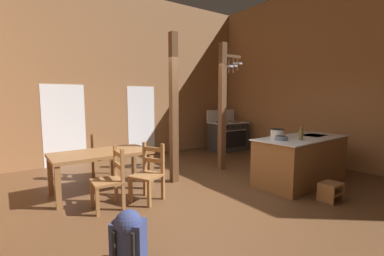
{
  "coord_description": "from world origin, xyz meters",
  "views": [
    {
      "loc": [
        -2.82,
        -3.53,
        1.7
      ],
      "look_at": [
        0.05,
        0.61,
        1.13
      ],
      "focal_mm": 24.64,
      "sensor_mm": 36.0,
      "label": 1
    }
  ],
  "objects_px": {
    "ladderback_chair_near_window": "(110,180)",
    "mixing_bowl_on_counter": "(281,138)",
    "stove_range": "(227,136)",
    "kitchen_island": "(301,160)",
    "stockpot_on_counter": "(277,133)",
    "dining_table": "(101,157)",
    "backpack": "(129,237)",
    "ladderback_chair_by_post": "(99,156)",
    "ladderback_chair_at_table_end": "(149,174)",
    "step_stool": "(331,190)",
    "bottle_tall_on_counter": "(301,134)"
  },
  "relations": [
    {
      "from": "ladderback_chair_near_window",
      "to": "ladderback_chair_at_table_end",
      "type": "bearing_deg",
      "value": -3.61
    },
    {
      "from": "dining_table",
      "to": "mixing_bowl_on_counter",
      "type": "distance_m",
      "value": 3.33
    },
    {
      "from": "stockpot_on_counter",
      "to": "dining_table",
      "type": "bearing_deg",
      "value": 154.79
    },
    {
      "from": "stove_range",
      "to": "stockpot_on_counter",
      "type": "distance_m",
      "value": 3.4
    },
    {
      "from": "ladderback_chair_near_window",
      "to": "ladderback_chair_by_post",
      "type": "xyz_separation_m",
      "value": [
        0.32,
        1.77,
        0.0
      ]
    },
    {
      "from": "dining_table",
      "to": "ladderback_chair_at_table_end",
      "type": "xyz_separation_m",
      "value": [
        0.53,
        -0.86,
        -0.2
      ]
    },
    {
      "from": "step_stool",
      "to": "stockpot_on_counter",
      "type": "height_order",
      "value": "stockpot_on_counter"
    },
    {
      "from": "kitchen_island",
      "to": "dining_table",
      "type": "bearing_deg",
      "value": 153.77
    },
    {
      "from": "stockpot_on_counter",
      "to": "mixing_bowl_on_counter",
      "type": "xyz_separation_m",
      "value": [
        -0.25,
        -0.28,
        -0.04
      ]
    },
    {
      "from": "ladderback_chair_near_window",
      "to": "mixing_bowl_on_counter",
      "type": "xyz_separation_m",
      "value": [
        2.93,
        -0.91,
        0.51
      ]
    },
    {
      "from": "step_stool",
      "to": "ladderback_chair_near_window",
      "type": "xyz_separation_m",
      "value": [
        -3.12,
        1.79,
        0.27
      ]
    },
    {
      "from": "kitchen_island",
      "to": "mixing_bowl_on_counter",
      "type": "distance_m",
      "value": 0.84
    },
    {
      "from": "kitchen_island",
      "to": "stockpot_on_counter",
      "type": "bearing_deg",
      "value": 146.99
    },
    {
      "from": "stove_range",
      "to": "ladderback_chair_by_post",
      "type": "xyz_separation_m",
      "value": [
        -4.29,
        -0.64,
        -0.03
      ]
    },
    {
      "from": "ladderback_chair_near_window",
      "to": "stockpot_on_counter",
      "type": "relative_size",
      "value": 2.79
    },
    {
      "from": "kitchen_island",
      "to": "backpack",
      "type": "distance_m",
      "value": 3.97
    },
    {
      "from": "ladderback_chair_near_window",
      "to": "mixing_bowl_on_counter",
      "type": "distance_m",
      "value": 3.11
    },
    {
      "from": "kitchen_island",
      "to": "ladderback_chair_by_post",
      "type": "relative_size",
      "value": 2.34
    },
    {
      "from": "kitchen_island",
      "to": "backpack",
      "type": "relative_size",
      "value": 3.72
    },
    {
      "from": "ladderback_chair_by_post",
      "to": "backpack",
      "type": "distance_m",
      "value": 3.38
    },
    {
      "from": "step_stool",
      "to": "mixing_bowl_on_counter",
      "type": "relative_size",
      "value": 1.59
    },
    {
      "from": "ladderback_chair_near_window",
      "to": "mixing_bowl_on_counter",
      "type": "height_order",
      "value": "mixing_bowl_on_counter"
    },
    {
      "from": "mixing_bowl_on_counter",
      "to": "stockpot_on_counter",
      "type": "bearing_deg",
      "value": 48.08
    },
    {
      "from": "step_stool",
      "to": "stockpot_on_counter",
      "type": "bearing_deg",
      "value": 86.74
    },
    {
      "from": "dining_table",
      "to": "ladderback_chair_at_table_end",
      "type": "relative_size",
      "value": 1.81
    },
    {
      "from": "dining_table",
      "to": "ladderback_chair_at_table_end",
      "type": "distance_m",
      "value": 1.03
    },
    {
      "from": "step_stool",
      "to": "dining_table",
      "type": "xyz_separation_m",
      "value": [
        -3.02,
        2.61,
        0.47
      ]
    },
    {
      "from": "ladderback_chair_at_table_end",
      "to": "step_stool",
      "type": "bearing_deg",
      "value": -35.12
    },
    {
      "from": "stove_range",
      "to": "backpack",
      "type": "distance_m",
      "value": 6.32
    },
    {
      "from": "ladderback_chair_by_post",
      "to": "ladderback_chair_near_window",
      "type": "bearing_deg",
      "value": -100.22
    },
    {
      "from": "ladderback_chair_at_table_end",
      "to": "mixing_bowl_on_counter",
      "type": "relative_size",
      "value": 4.15
    },
    {
      "from": "mixing_bowl_on_counter",
      "to": "bottle_tall_on_counter",
      "type": "distance_m",
      "value": 0.39
    },
    {
      "from": "mixing_bowl_on_counter",
      "to": "ladderback_chair_near_window",
      "type": "bearing_deg",
      "value": 162.79
    },
    {
      "from": "kitchen_island",
      "to": "ladderback_chair_at_table_end",
      "type": "relative_size",
      "value": 2.34
    },
    {
      "from": "dining_table",
      "to": "bottle_tall_on_counter",
      "type": "xyz_separation_m",
      "value": [
        3.17,
        -1.92,
        0.38
      ]
    },
    {
      "from": "ladderback_chair_at_table_end",
      "to": "stockpot_on_counter",
      "type": "xyz_separation_m",
      "value": [
        2.56,
        -0.59,
        0.55
      ]
    },
    {
      "from": "step_stool",
      "to": "mixing_bowl_on_counter",
      "type": "bearing_deg",
      "value": 101.71
    },
    {
      "from": "ladderback_chair_by_post",
      "to": "mixing_bowl_on_counter",
      "type": "xyz_separation_m",
      "value": [
        2.62,
        -2.68,
        0.51
      ]
    },
    {
      "from": "dining_table",
      "to": "ladderback_chair_by_post",
      "type": "relative_size",
      "value": 1.81
    },
    {
      "from": "stove_range",
      "to": "kitchen_island",
      "type": "bearing_deg",
      "value": -106.77
    },
    {
      "from": "ladderback_chair_by_post",
      "to": "ladderback_chair_at_table_end",
      "type": "relative_size",
      "value": 1.0
    },
    {
      "from": "stove_range",
      "to": "backpack",
      "type": "bearing_deg",
      "value": -141.22
    },
    {
      "from": "ladderback_chair_by_post",
      "to": "ladderback_chair_at_table_end",
      "type": "distance_m",
      "value": 1.84
    },
    {
      "from": "backpack",
      "to": "mixing_bowl_on_counter",
      "type": "bearing_deg",
      "value": 11.08
    },
    {
      "from": "kitchen_island",
      "to": "ladderback_chair_at_table_end",
      "type": "bearing_deg",
      "value": 163.74
    },
    {
      "from": "ladderback_chair_by_post",
      "to": "backpack",
      "type": "bearing_deg",
      "value": -100.73
    },
    {
      "from": "stove_range",
      "to": "ladderback_chair_near_window",
      "type": "bearing_deg",
      "value": -152.42
    },
    {
      "from": "ladderback_chair_near_window",
      "to": "bottle_tall_on_counter",
      "type": "height_order",
      "value": "bottle_tall_on_counter"
    },
    {
      "from": "dining_table",
      "to": "backpack",
      "type": "distance_m",
      "value": 2.42
    },
    {
      "from": "step_stool",
      "to": "ladderback_chair_by_post",
      "type": "relative_size",
      "value": 0.38
    }
  ]
}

